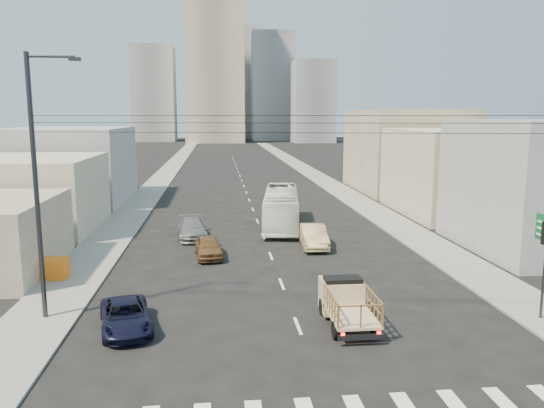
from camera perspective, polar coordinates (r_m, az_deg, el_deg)
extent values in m
plane|color=black|center=(22.56, 3.58, -14.87)|extent=(420.00, 420.00, 0.00)
cube|color=gray|center=(91.11, -11.11, 3.49)|extent=(3.50, 180.00, 0.12)
cube|color=gray|center=(92.00, 3.66, 3.71)|extent=(3.50, 180.00, 0.12)
cube|color=silver|center=(24.37, 2.79, -12.94)|extent=(0.15, 2.00, 0.01)
cube|color=silver|center=(29.95, 1.04, -8.59)|extent=(0.15, 2.00, 0.01)
cube|color=silver|center=(35.67, -0.12, -5.61)|extent=(0.15, 2.00, 0.01)
cube|color=silver|center=(41.46, -0.96, -3.46)|extent=(0.15, 2.00, 0.01)
cube|color=silver|center=(47.31, -1.59, -1.84)|extent=(0.15, 2.00, 0.01)
cube|color=silver|center=(53.19, -2.08, -0.58)|extent=(0.15, 2.00, 0.01)
cube|color=silver|center=(59.10, -2.47, 0.43)|extent=(0.15, 2.00, 0.01)
cube|color=silver|center=(65.02, -2.79, 1.26)|extent=(0.15, 2.00, 0.01)
cube|color=silver|center=(70.96, -3.05, 1.95)|extent=(0.15, 2.00, 0.01)
cube|color=silver|center=(76.90, -3.28, 2.53)|extent=(0.15, 2.00, 0.01)
cube|color=silver|center=(82.86, -3.47, 3.03)|extent=(0.15, 2.00, 0.01)
cube|color=silver|center=(88.82, -3.64, 3.47)|extent=(0.15, 2.00, 0.01)
cube|color=silver|center=(94.78, -3.79, 3.84)|extent=(0.15, 2.00, 0.01)
cube|color=silver|center=(100.75, -3.92, 4.18)|extent=(0.15, 2.00, 0.01)
cube|color=silver|center=(106.72, -4.03, 4.47)|extent=(0.15, 2.00, 0.01)
cube|color=silver|center=(112.70, -4.13, 4.74)|extent=(0.15, 2.00, 0.01)
cube|color=silver|center=(118.68, -4.23, 4.97)|extent=(0.15, 2.00, 0.01)
cube|color=silver|center=(124.66, -4.31, 5.19)|extent=(0.15, 2.00, 0.01)
cube|color=#C9AE86|center=(23.78, 8.56, -11.83)|extent=(1.90, 3.00, 0.12)
cube|color=#C9AE86|center=(25.51, 7.44, -9.70)|extent=(1.90, 1.60, 1.50)
cube|color=black|center=(25.09, 7.60, -8.59)|extent=(1.70, 0.90, 0.70)
cube|color=#2D2D33|center=(22.51, 9.54, -13.94)|extent=(1.90, 0.12, 0.22)
cube|color=#FF0C0C|center=(22.27, 7.64, -13.73)|extent=(0.15, 0.05, 0.12)
cube|color=#FF0C0C|center=(22.65, 11.44, -13.43)|extent=(0.15, 0.05, 0.12)
cylinder|color=black|center=(25.62, 5.48, -10.93)|extent=(0.25, 0.76, 0.76)
cylinder|color=black|center=(25.99, 9.22, -10.71)|extent=(0.25, 0.76, 0.76)
cylinder|color=black|center=(23.08, 6.88, -13.32)|extent=(0.25, 0.76, 0.76)
cylinder|color=black|center=(23.49, 11.03, -13.01)|extent=(0.25, 0.76, 0.76)
imported|color=black|center=(24.55, -15.47, -11.55)|extent=(3.05, 4.87, 1.26)
imported|color=white|center=(44.76, 1.00, -0.38)|extent=(4.23, 11.95, 3.26)
imported|color=brown|center=(35.47, -6.84, -4.60)|extent=(2.08, 4.28, 1.41)
imported|color=tan|center=(37.99, 4.48, -3.47)|extent=(1.90, 4.91, 1.60)
imported|color=slate|center=(41.12, -8.61, -2.63)|extent=(2.61, 5.28, 1.48)
cylinder|color=#2D2D33|center=(25.77, -24.02, 1.31)|extent=(0.22, 0.22, 12.00)
cylinder|color=#2D2D33|center=(25.38, -22.72, 14.43)|extent=(2.00, 0.12, 0.12)
cube|color=#2D2D33|center=(25.12, -20.45, 14.39)|extent=(0.50, 0.25, 0.15)
cylinder|color=black|center=(22.03, 3.18, 9.48)|extent=(23.01, 5.02, 0.02)
cylinder|color=black|center=(22.04, 3.18, 8.70)|extent=(23.01, 5.02, 0.02)
cylinder|color=black|center=(22.05, 3.17, 7.66)|extent=(23.01, 5.02, 0.02)
cube|color=orange|center=(33.04, -22.61, -7.05)|extent=(1.80, 1.20, 0.38)
cube|color=orange|center=(32.93, -22.65, -6.42)|extent=(1.80, 1.20, 0.38)
cube|color=orange|center=(32.84, -22.69, -5.78)|extent=(1.80, 1.20, 0.38)
cube|color=gray|center=(41.25, 27.16, 1.76)|extent=(10.00, 12.00, 9.00)
cube|color=#BEB699|center=(53.71, 19.48, 3.28)|extent=(11.00, 14.00, 8.00)
cube|color=gray|center=(68.54, 14.20, 5.61)|extent=(12.00, 16.00, 10.00)
cube|color=#BEB699|center=(47.33, -25.01, 0.95)|extent=(11.00, 12.00, 6.00)
cube|color=gray|center=(61.62, -21.01, 3.93)|extent=(12.00, 16.00, 8.00)
cube|color=gray|center=(191.38, -6.26, 15.65)|extent=(20.00, 20.00, 60.00)
cube|color=gray|center=(206.66, 0.07, 12.46)|extent=(16.00, 16.00, 40.00)
cube|color=gray|center=(201.67, -12.57, 11.46)|extent=(15.00, 15.00, 34.00)
cube|color=gray|center=(220.83, -3.52, 12.77)|extent=(18.00, 18.00, 44.00)
cube|color=gray|center=(188.32, 4.42, 10.89)|extent=(14.00, 14.00, 28.00)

